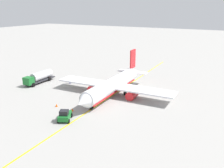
{
  "coord_description": "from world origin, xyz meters",
  "views": [
    {
      "loc": [
        50.58,
        27.19,
        20.87
      ],
      "look_at": [
        0.0,
        0.0,
        3.0
      ],
      "focal_mm": 40.04,
      "sensor_mm": 36.0,
      "label": 1
    }
  ],
  "objects_px": {
    "fuel_tanker": "(39,77)",
    "safety_cone_nose": "(57,105)",
    "refueling_worker": "(70,81)",
    "safety_cone_wingtip": "(72,110)",
    "airplane": "(113,85)",
    "pushback_tug": "(65,115)"
  },
  "relations": [
    {
      "from": "pushback_tug",
      "to": "safety_cone_nose",
      "type": "bearing_deg",
      "value": -127.56
    },
    {
      "from": "pushback_tug",
      "to": "fuel_tanker",
      "type": "bearing_deg",
      "value": -126.29
    },
    {
      "from": "pushback_tug",
      "to": "refueling_worker",
      "type": "height_order",
      "value": "pushback_tug"
    },
    {
      "from": "fuel_tanker",
      "to": "safety_cone_wingtip",
      "type": "bearing_deg",
      "value": 59.94
    },
    {
      "from": "fuel_tanker",
      "to": "safety_cone_nose",
      "type": "distance_m",
      "value": 19.8
    },
    {
      "from": "airplane",
      "to": "fuel_tanker",
      "type": "relative_size",
      "value": 2.93
    },
    {
      "from": "safety_cone_wingtip",
      "to": "refueling_worker",
      "type": "bearing_deg",
      "value": -141.31
    },
    {
      "from": "safety_cone_nose",
      "to": "airplane",
      "type": "bearing_deg",
      "value": 149.29
    },
    {
      "from": "refueling_worker",
      "to": "safety_cone_nose",
      "type": "height_order",
      "value": "refueling_worker"
    },
    {
      "from": "airplane",
      "to": "refueling_worker",
      "type": "xyz_separation_m",
      "value": [
        -2.91,
        -15.35,
        -1.72
      ]
    },
    {
      "from": "airplane",
      "to": "safety_cone_wingtip",
      "type": "relative_size",
      "value": 49.23
    },
    {
      "from": "safety_cone_wingtip",
      "to": "fuel_tanker",
      "type": "bearing_deg",
      "value": -120.06
    },
    {
      "from": "fuel_tanker",
      "to": "safety_cone_nose",
      "type": "relative_size",
      "value": 16.62
    },
    {
      "from": "fuel_tanker",
      "to": "refueling_worker",
      "type": "relative_size",
      "value": 6.06
    },
    {
      "from": "fuel_tanker",
      "to": "pushback_tug",
      "type": "height_order",
      "value": "fuel_tanker"
    },
    {
      "from": "refueling_worker",
      "to": "safety_cone_wingtip",
      "type": "xyz_separation_m",
      "value": [
        15.6,
        12.49,
        -0.51
      ]
    },
    {
      "from": "pushback_tug",
      "to": "refueling_worker",
      "type": "distance_m",
      "value": 24.24
    },
    {
      "from": "pushback_tug",
      "to": "safety_cone_nose",
      "type": "relative_size",
      "value": 6.6
    },
    {
      "from": "pushback_tug",
      "to": "safety_cone_nose",
      "type": "height_order",
      "value": "pushback_tug"
    },
    {
      "from": "fuel_tanker",
      "to": "safety_cone_nose",
      "type": "bearing_deg",
      "value": 54.19
    },
    {
      "from": "fuel_tanker",
      "to": "safety_cone_wingtip",
      "type": "height_order",
      "value": "fuel_tanker"
    },
    {
      "from": "airplane",
      "to": "fuel_tanker",
      "type": "xyz_separation_m",
      "value": [
        0.82,
        -23.37,
        -0.82
      ]
    }
  ]
}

